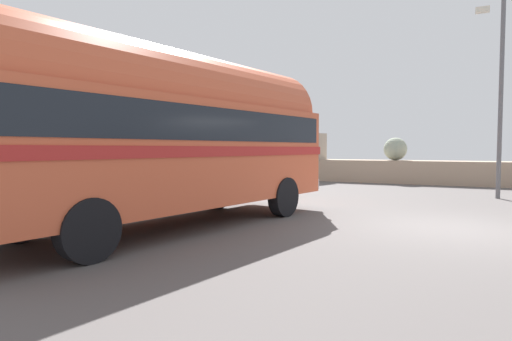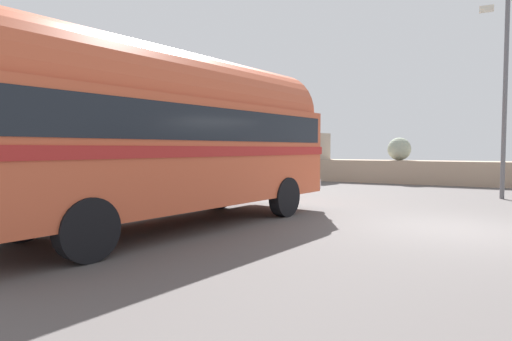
# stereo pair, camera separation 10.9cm
# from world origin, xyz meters

# --- Properties ---
(ground) EXTENTS (32.00, 26.00, 0.02)m
(ground) POSITION_xyz_m (0.00, 0.00, 0.01)
(ground) COLOR #55504E
(breakwater) EXTENTS (31.36, 2.24, 2.47)m
(breakwater) POSITION_xyz_m (-0.16, 11.79, 0.68)
(breakwater) COLOR tan
(breakwater) RESTS_ON ground
(vintage_coach) EXTENTS (3.83, 8.87, 3.70)m
(vintage_coach) POSITION_xyz_m (-5.27, -2.53, 2.05)
(vintage_coach) COLOR black
(vintage_coach) RESTS_ON ground
(second_coach) EXTENTS (4.78, 8.91, 3.70)m
(second_coach) POSITION_xyz_m (-9.15, -2.03, 2.05)
(second_coach) COLOR black
(second_coach) RESTS_ON ground
(lamp_post) EXTENTS (0.88, 0.74, 6.53)m
(lamp_post) POSITION_xyz_m (1.06, 6.58, 3.67)
(lamp_post) COLOR #5B5B60
(lamp_post) RESTS_ON ground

